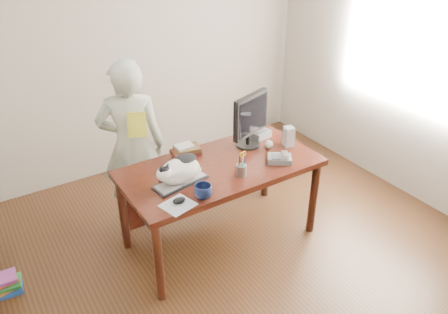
% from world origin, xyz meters
% --- Properties ---
extents(room, '(4.50, 4.50, 4.50)m').
position_xyz_m(room, '(0.00, 0.00, 1.35)').
color(room, black).
rests_on(room, ground).
extents(desk, '(1.60, 0.80, 0.75)m').
position_xyz_m(desk, '(0.00, 0.68, 0.60)').
color(desk, black).
rests_on(desk, ground).
extents(keyboard, '(0.44, 0.23, 0.03)m').
position_xyz_m(keyboard, '(-0.40, 0.53, 0.76)').
color(keyboard, black).
rests_on(keyboard, desk).
extents(cat, '(0.41, 0.26, 0.23)m').
position_xyz_m(cat, '(-0.41, 0.53, 0.87)').
color(cat, white).
rests_on(cat, keyboard).
extents(monitor, '(0.41, 0.26, 0.48)m').
position_xyz_m(monitor, '(0.39, 0.74, 1.02)').
color(monitor, black).
rests_on(monitor, desk).
extents(pen_cup, '(0.10, 0.10, 0.21)m').
position_xyz_m(pen_cup, '(0.05, 0.38, 0.81)').
color(pen_cup, gray).
rests_on(pen_cup, desk).
extents(mousepad, '(0.25, 0.24, 0.00)m').
position_xyz_m(mousepad, '(-0.54, 0.30, 0.75)').
color(mousepad, '#A9ADB5').
rests_on(mousepad, desk).
extents(mouse, '(0.11, 0.08, 0.04)m').
position_xyz_m(mouse, '(-0.52, 0.32, 0.77)').
color(mouse, black).
rests_on(mouse, mousepad).
extents(coffee_mug, '(0.18, 0.18, 0.10)m').
position_xyz_m(coffee_mug, '(-0.35, 0.28, 0.80)').
color(coffee_mug, '#0D1636').
rests_on(coffee_mug, desk).
extents(phone, '(0.23, 0.22, 0.09)m').
position_xyz_m(phone, '(0.44, 0.39, 0.78)').
color(phone, slate).
rests_on(phone, desk).
extents(speaker, '(0.10, 0.10, 0.18)m').
position_xyz_m(speaker, '(0.68, 0.57, 0.84)').
color(speaker, gray).
rests_on(speaker, desk).
extents(baseball, '(0.07, 0.07, 0.07)m').
position_xyz_m(baseball, '(0.51, 0.63, 0.79)').
color(baseball, white).
rests_on(baseball, desk).
extents(book_stack, '(0.25, 0.19, 0.09)m').
position_xyz_m(book_stack, '(-0.15, 0.91, 0.79)').
color(book_stack, '#461912').
rests_on(book_stack, desk).
extents(calculator, '(0.20, 0.25, 0.07)m').
position_xyz_m(calculator, '(0.56, 0.88, 0.78)').
color(calculator, slate).
rests_on(calculator, desk).
extents(person, '(0.67, 0.57, 1.55)m').
position_xyz_m(person, '(-0.49, 1.24, 0.78)').
color(person, beige).
rests_on(person, ground).
extents(held_book, '(0.17, 0.14, 0.20)m').
position_xyz_m(held_book, '(-0.49, 1.07, 1.05)').
color(held_book, gold).
rests_on(held_book, person).
extents(book_pile_b, '(0.26, 0.20, 0.15)m').
position_xyz_m(book_pile_b, '(-1.72, 0.95, 0.07)').
color(book_pile_b, navy).
rests_on(book_pile_b, ground).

